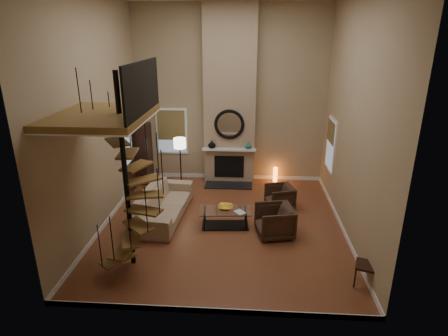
# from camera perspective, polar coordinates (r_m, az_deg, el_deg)

# --- Properties ---
(ground) EXTENTS (6.00, 6.50, 0.01)m
(ground) POSITION_cam_1_polar(r_m,az_deg,el_deg) (9.75, -0.16, -8.59)
(ground) COLOR brown
(ground) RESTS_ON ground
(back_wall) EXTENTS (6.00, 0.02, 5.50)m
(back_wall) POSITION_cam_1_polar(r_m,az_deg,el_deg) (11.96, 0.93, 10.82)
(back_wall) COLOR tan
(back_wall) RESTS_ON ground
(front_wall) EXTENTS (6.00, 0.02, 5.50)m
(front_wall) POSITION_cam_1_polar(r_m,az_deg,el_deg) (5.66, -2.48, 0.18)
(front_wall) COLOR tan
(front_wall) RESTS_ON ground
(left_wall) EXTENTS (0.02, 6.50, 5.50)m
(left_wall) POSITION_cam_1_polar(r_m,az_deg,el_deg) (9.46, -18.77, 7.29)
(left_wall) COLOR tan
(left_wall) RESTS_ON ground
(right_wall) EXTENTS (0.02, 6.50, 5.50)m
(right_wall) POSITION_cam_1_polar(r_m,az_deg,el_deg) (9.07, 19.23, 6.72)
(right_wall) COLOR tan
(right_wall) RESTS_ON ground
(baseboard_back) EXTENTS (6.00, 0.02, 0.12)m
(baseboard_back) POSITION_cam_1_polar(r_m,az_deg,el_deg) (12.66, 0.86, -1.29)
(baseboard_back) COLOR white
(baseboard_back) RESTS_ON ground
(baseboard_front) EXTENTS (6.00, 0.02, 0.12)m
(baseboard_front) POSITION_cam_1_polar(r_m,az_deg,el_deg) (7.05, -2.12, -20.82)
(baseboard_front) COLOR white
(baseboard_front) RESTS_ON ground
(baseboard_left) EXTENTS (0.02, 6.50, 0.12)m
(baseboard_left) POSITION_cam_1_polar(r_m,az_deg,el_deg) (10.34, -17.06, -7.37)
(baseboard_left) COLOR white
(baseboard_left) RESTS_ON ground
(baseboard_right) EXTENTS (0.02, 6.50, 0.12)m
(baseboard_right) POSITION_cam_1_polar(r_m,az_deg,el_deg) (9.99, 17.41, -8.43)
(baseboard_right) COLOR white
(baseboard_right) RESTS_ON ground
(chimney_breast) EXTENTS (1.60, 0.38, 5.50)m
(chimney_breast) POSITION_cam_1_polar(r_m,az_deg,el_deg) (11.77, 0.88, 10.67)
(chimney_breast) COLOR tan
(chimney_breast) RESTS_ON ground
(hearth) EXTENTS (1.50, 0.60, 0.04)m
(hearth) POSITION_cam_1_polar(r_m,az_deg,el_deg) (12.05, 0.69, -2.63)
(hearth) COLOR black
(hearth) RESTS_ON ground
(firebox) EXTENTS (0.95, 0.02, 0.72)m
(firebox) POSITION_cam_1_polar(r_m,az_deg,el_deg) (12.13, 0.78, 0.21)
(firebox) COLOR black
(firebox) RESTS_ON chimney_breast
(mantel) EXTENTS (1.70, 0.18, 0.06)m
(mantel) POSITION_cam_1_polar(r_m,az_deg,el_deg) (11.87, 0.77, 2.80)
(mantel) COLOR white
(mantel) RESTS_ON chimney_breast
(mirror_frame) EXTENTS (0.94, 0.10, 0.94)m
(mirror_frame) POSITION_cam_1_polar(r_m,az_deg,el_deg) (11.71, 0.81, 6.63)
(mirror_frame) COLOR black
(mirror_frame) RESTS_ON chimney_breast
(mirror_disc) EXTENTS (0.80, 0.01, 0.80)m
(mirror_disc) POSITION_cam_1_polar(r_m,az_deg,el_deg) (11.72, 0.81, 6.64)
(mirror_disc) COLOR white
(mirror_disc) RESTS_ON chimney_breast
(vase_left) EXTENTS (0.24, 0.24, 0.25)m
(vase_left) POSITION_cam_1_polar(r_m,az_deg,el_deg) (11.90, -1.86, 3.62)
(vase_left) COLOR black
(vase_left) RESTS_ON mantel
(vase_right) EXTENTS (0.20, 0.20, 0.21)m
(vase_right) POSITION_cam_1_polar(r_m,az_deg,el_deg) (11.85, 3.69, 3.42)
(vase_right) COLOR #1A5C59
(vase_right) RESTS_ON mantel
(window_back) EXTENTS (1.02, 0.06, 1.52)m
(window_back) POSITION_cam_1_polar(r_m,az_deg,el_deg) (12.40, -7.95, 5.64)
(window_back) COLOR white
(window_back) RESTS_ON back_wall
(window_right) EXTENTS (0.06, 1.02, 1.52)m
(window_right) POSITION_cam_1_polar(r_m,az_deg,el_deg) (11.22, 15.93, 3.54)
(window_right) COLOR white
(window_right) RESTS_ON right_wall
(entry_door) EXTENTS (0.10, 1.05, 2.16)m
(entry_door) POSITION_cam_1_polar(r_m,az_deg,el_deg) (11.51, -14.36, 1.09)
(entry_door) COLOR white
(entry_door) RESTS_ON ground
(loft) EXTENTS (1.70, 2.20, 1.09)m
(loft) POSITION_cam_1_polar(r_m,az_deg,el_deg) (7.38, -17.42, 7.92)
(loft) COLOR brown
(loft) RESTS_ON left_wall
(spiral_stair) EXTENTS (1.47, 1.47, 4.06)m
(spiral_stair) POSITION_cam_1_polar(r_m,az_deg,el_deg) (7.71, -14.47, -2.60)
(spiral_stair) COLOR black
(spiral_stair) RESTS_ON ground
(hutch) EXTENTS (0.40, 0.84, 1.88)m
(hutch) POSITION_cam_1_polar(r_m,az_deg,el_deg) (12.43, -12.13, 2.19)
(hutch) COLOR black
(hutch) RESTS_ON ground
(sofa) EXTENTS (1.21, 2.70, 0.77)m
(sofa) POSITION_cam_1_polar(r_m,az_deg,el_deg) (10.10, -9.21, -5.27)
(sofa) COLOR tan
(sofa) RESTS_ON ground
(armchair_near) EXTENTS (0.87, 0.86, 0.65)m
(armchair_near) POSITION_cam_1_polar(r_m,az_deg,el_deg) (10.56, 8.79, -4.30)
(armchair_near) COLOR #3A261B
(armchair_near) RESTS_ON ground
(armchair_far) EXTENTS (1.00, 0.98, 0.78)m
(armchair_far) POSITION_cam_1_polar(r_m,az_deg,el_deg) (9.25, 8.16, -7.99)
(armchair_far) COLOR #3A261B
(armchair_far) RESTS_ON ground
(coffee_table) EXTENTS (1.32, 0.73, 0.47)m
(coffee_table) POSITION_cam_1_polar(r_m,az_deg,el_deg) (9.55, 0.19, -7.28)
(coffee_table) COLOR silver
(coffee_table) RESTS_ON ground
(bowl) EXTENTS (0.39, 0.39, 0.10)m
(bowl) POSITION_cam_1_polar(r_m,az_deg,el_deg) (9.50, 0.21, -6.00)
(bowl) COLOR gold
(bowl) RESTS_ON coffee_table
(book) EXTENTS (0.33, 0.34, 0.03)m
(book) POSITION_cam_1_polar(r_m,az_deg,el_deg) (9.32, 2.29, -6.79)
(book) COLOR gray
(book) RESTS_ON coffee_table
(floor_lamp) EXTENTS (0.37, 0.37, 1.70)m
(floor_lamp) POSITION_cam_1_polar(r_m,az_deg,el_deg) (11.25, -6.71, 3.11)
(floor_lamp) COLOR black
(floor_lamp) RESTS_ON ground
(accent_lamp) EXTENTS (0.13, 0.13, 0.48)m
(accent_lamp) POSITION_cam_1_polar(r_m,az_deg,el_deg) (12.42, 7.79, -0.98)
(accent_lamp) COLOR orange
(accent_lamp) RESTS_ON ground
(side_chair) EXTENTS (0.53, 0.52, 0.93)m
(side_chair) POSITION_cam_1_polar(r_m,az_deg,el_deg) (7.89, 21.59, -13.23)
(side_chair) COLOR black
(side_chair) RESTS_ON ground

